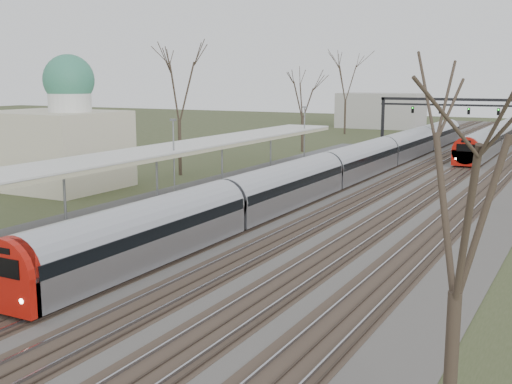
% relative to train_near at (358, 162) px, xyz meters
% --- Properties ---
extents(track_bed, '(24.00, 160.00, 0.22)m').
position_rel_train_near_xyz_m(track_bed, '(2.76, 1.27, -1.42)').
color(track_bed, '#474442').
rests_on(track_bed, ground).
extents(platform, '(3.50, 69.00, 1.00)m').
position_rel_train_near_xyz_m(platform, '(-6.55, -16.23, -0.98)').
color(platform, '#9E9B93').
rests_on(platform, ground).
extents(canopy, '(4.10, 50.00, 3.11)m').
position_rel_train_near_xyz_m(canopy, '(-6.55, -20.74, 2.45)').
color(canopy, slate).
rests_on(canopy, platform).
extents(dome_building, '(10.00, 8.00, 10.30)m').
position_rel_train_near_xyz_m(dome_building, '(-19.21, -15.73, 2.24)').
color(dome_building, beige).
rests_on(dome_building, ground).
extents(signal_gantry, '(21.00, 0.59, 6.08)m').
position_rel_train_near_xyz_m(signal_gantry, '(2.79, 31.26, 3.43)').
color(signal_gantry, black).
rests_on(signal_gantry, ground).
extents(tree_west_far, '(5.50, 5.50, 11.33)m').
position_rel_train_near_xyz_m(tree_west_far, '(-14.50, -5.73, 6.54)').
color(tree_west_far, '#2D231C').
rests_on(tree_west_far, ground).
extents(tree_east_near, '(4.50, 4.50, 9.27)m').
position_rel_train_near_xyz_m(tree_east_near, '(15.50, -38.73, 5.08)').
color(tree_east_near, '#2D231C').
rests_on(tree_east_near, ground).
extents(train_near, '(2.62, 75.21, 3.05)m').
position_rel_train_near_xyz_m(train_near, '(0.00, 0.00, 0.00)').
color(train_near, '#ADAFB7').
rests_on(train_near, ground).
extents(train_far, '(2.62, 45.21, 3.05)m').
position_rel_train_near_xyz_m(train_far, '(7.00, 32.72, 0.00)').
color(train_far, '#ADAFB7').
rests_on(train_far, ground).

